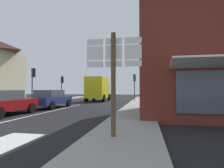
{
  "coord_description": "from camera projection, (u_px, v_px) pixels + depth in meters",
  "views": [
    {
      "loc": [
        6.5,
        -5.66,
        1.51
      ],
      "look_at": [
        3.69,
        9.5,
        1.97
      ],
      "focal_mm": 29.89,
      "sensor_mm": 36.0,
      "label": 1
    }
  ],
  "objects": [
    {
      "name": "lane_centre_stripe",
      "position": [
        49.0,
        112.0,
        12.6
      ],
      "size": [
        0.16,
        12.0,
        0.01
      ],
      "primitive_type": "cube",
      "color": "silver",
      "rests_on": "ground"
    },
    {
      "name": "route_sign_post",
      "position": [
        113.0,
        73.0,
        5.53
      ],
      "size": [
        1.66,
        0.14,
        3.2
      ],
      "color": "brown",
      "rests_on": "ground"
    },
    {
      "name": "traffic_light_far_left",
      "position": [
        62.0,
        83.0,
        25.68
      ],
      "size": [
        0.3,
        0.49,
        3.32
      ],
      "color": "#47474C",
      "rests_on": "ground"
    },
    {
      "name": "sedan_near",
      "position": [
        3.0,
        103.0,
        10.73
      ],
      "size": [
        1.97,
        4.2,
        1.47
      ],
      "color": "maroon",
      "rests_on": "ground"
    },
    {
      "name": "sidewalk_right",
      "position": [
        137.0,
        109.0,
        13.51
      ],
      "size": [
        2.3,
        44.0,
        0.14
      ],
      "primitive_type": "cube",
      "color": "gray",
      "rests_on": "ground"
    },
    {
      "name": "traffic_light_far_right",
      "position": [
        134.0,
        81.0,
        24.16
      ],
      "size": [
        0.3,
        0.49,
        3.48
      ],
      "color": "#47474C",
      "rests_on": "ground"
    },
    {
      "name": "ground_plane",
      "position": [
        72.0,
        106.0,
        16.53
      ],
      "size": [
        80.0,
        80.0,
        0.0
      ],
      "primitive_type": "plane",
      "color": "black"
    },
    {
      "name": "traffic_light_near_left",
      "position": [
        33.0,
        78.0,
        19.14
      ],
      "size": [
        0.3,
        0.49,
        3.69
      ],
      "color": "#47474C",
      "rests_on": "ground"
    },
    {
      "name": "delivery_truck",
      "position": [
        98.0,
        88.0,
        24.1
      ],
      "size": [
        2.5,
        5.01,
        3.05
      ],
      "color": "yellow",
      "rests_on": "ground"
    },
    {
      "name": "lane_turn_arrow",
      "position": [
        5.0,
        143.0,
        5.26
      ],
      "size": [
        1.2,
        2.2,
        0.01
      ],
      "primitive_type": "cube",
      "color": "silver",
      "rests_on": "ground"
    },
    {
      "name": "sedan_far",
      "position": [
        51.0,
        99.0,
        15.28
      ],
      "size": [
        2.12,
        4.27,
        1.47
      ],
      "color": "navy",
      "rests_on": "ground"
    }
  ]
}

